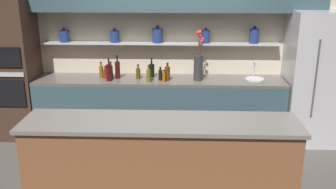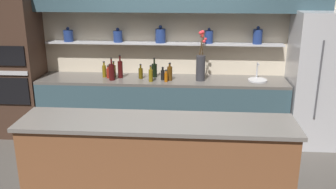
# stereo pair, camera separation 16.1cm
# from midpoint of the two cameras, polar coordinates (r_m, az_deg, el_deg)

# --- Properties ---
(ground_plane) EXTENTS (12.00, 12.00, 0.00)m
(ground_plane) POSITION_cam_midpoint_polar(r_m,az_deg,el_deg) (4.73, 0.23, -12.55)
(ground_plane) COLOR #4C4742
(back_wall_unit) EXTENTS (5.20, 0.44, 2.60)m
(back_wall_unit) POSITION_cam_midpoint_polar(r_m,az_deg,el_deg) (5.66, 1.33, 9.32)
(back_wall_unit) COLOR beige
(back_wall_unit) RESTS_ON ground_plane
(back_counter_unit) EXTENTS (3.65, 0.62, 0.92)m
(back_counter_unit) POSITION_cam_midpoint_polar(r_m,az_deg,el_deg) (5.66, -0.12, -2.08)
(back_counter_unit) COLOR #334C56
(back_counter_unit) RESTS_ON ground_plane
(island_counter) EXTENTS (2.74, 0.61, 1.02)m
(island_counter) POSITION_cam_midpoint_polar(r_m,az_deg,el_deg) (3.90, -0.45, -10.97)
(island_counter) COLOR brown
(island_counter) RESTS_ON ground_plane
(refrigerator) EXTENTS (0.88, 0.73, 1.92)m
(refrigerator) POSITION_cam_midpoint_polar(r_m,az_deg,el_deg) (5.77, 23.10, 2.06)
(refrigerator) COLOR #B7B7BC
(refrigerator) RESTS_ON ground_plane
(oven_tower) EXTENTS (0.63, 0.64, 2.18)m
(oven_tower) POSITION_cam_midpoint_polar(r_m,az_deg,el_deg) (6.03, -21.11, 4.18)
(oven_tower) COLOR #3D281E
(oven_tower) RESTS_ON ground_plane
(flower_vase) EXTENTS (0.14, 0.16, 0.72)m
(flower_vase) POSITION_cam_midpoint_polar(r_m,az_deg,el_deg) (5.41, 5.87, 4.48)
(flower_vase) COLOR #2D2D33
(flower_vase) RESTS_ON back_counter_unit
(sink_fixture) EXTENTS (0.27, 0.27, 0.25)m
(sink_fixture) POSITION_cam_midpoint_polar(r_m,az_deg,el_deg) (5.60, 14.29, 2.33)
(sink_fixture) COLOR #B7B7BC
(sink_fixture) RESTS_ON back_counter_unit
(bottle_wine_0) EXTENTS (0.08, 0.08, 0.33)m
(bottle_wine_0) POSITION_cam_midpoint_polar(r_m,az_deg,el_deg) (5.47, -7.74, 3.44)
(bottle_wine_0) COLOR #380C0C
(bottle_wine_0) RESTS_ON back_counter_unit
(bottle_wine_1) EXTENTS (0.08, 0.08, 0.29)m
(bottle_wine_1) POSITION_cam_midpoint_polar(r_m,az_deg,el_deg) (5.60, -1.27, 3.73)
(bottle_wine_1) COLOR black
(bottle_wine_1) RESTS_ON back_counter_unit
(bottle_wine_2) EXTENTS (0.07, 0.07, 0.34)m
(bottle_wine_2) POSITION_cam_midpoint_polar(r_m,az_deg,el_deg) (5.58, -6.46, 3.86)
(bottle_wine_2) COLOR #380C0C
(bottle_wine_2) RESTS_ON back_counter_unit
(bottle_spirit_3) EXTENTS (0.08, 0.08, 0.26)m
(bottle_spirit_3) POSITION_cam_midpoint_polar(r_m,az_deg,el_deg) (5.42, 1.16, 3.26)
(bottle_spirit_3) COLOR #4C2D0C
(bottle_spirit_3) RESTS_ON back_counter_unit
(bottle_sauce_4) EXTENTS (0.06, 0.06, 0.19)m
(bottle_sauce_4) POSITION_cam_midpoint_polar(r_m,az_deg,el_deg) (5.44, 0.04, 3.05)
(bottle_sauce_4) COLOR black
(bottle_sauce_4) RESTS_ON back_counter_unit
(bottle_sauce_5) EXTENTS (0.05, 0.05, 0.18)m
(bottle_sauce_5) POSITION_cam_midpoint_polar(r_m,az_deg,el_deg) (5.35, 0.56, 2.72)
(bottle_sauce_5) COLOR #9E4C0A
(bottle_sauce_5) RESTS_ON back_counter_unit
(bottle_oil_6) EXTENTS (0.06, 0.06, 0.24)m
(bottle_oil_6) POSITION_cam_midpoint_polar(r_m,az_deg,el_deg) (5.66, -8.88, 3.58)
(bottle_oil_6) COLOR brown
(bottle_oil_6) RESTS_ON back_counter_unit
(bottle_oil_7) EXTENTS (0.06, 0.06, 0.24)m
(bottle_oil_7) POSITION_cam_midpoint_polar(r_m,az_deg,el_deg) (5.36, -1.79, 2.98)
(bottle_oil_7) COLOR brown
(bottle_oil_7) RESTS_ON back_counter_unit
(bottle_sauce_8) EXTENTS (0.06, 0.06, 0.19)m
(bottle_sauce_8) POSITION_cam_midpoint_polar(r_m,az_deg,el_deg) (5.61, -8.26, 3.30)
(bottle_sauce_8) COLOR maroon
(bottle_sauce_8) RESTS_ON back_counter_unit
(bottle_oil_9) EXTENTS (0.06, 0.06, 0.24)m
(bottle_oil_9) POSITION_cam_midpoint_polar(r_m,az_deg,el_deg) (5.64, -7.45, 3.60)
(bottle_oil_9) COLOR #47380A
(bottle_oil_9) RESTS_ON back_counter_unit
(bottle_oil_10) EXTENTS (0.06, 0.06, 0.22)m
(bottle_oil_10) POSITION_cam_midpoint_polar(r_m,az_deg,el_deg) (5.53, -3.35, 3.29)
(bottle_oil_10) COLOR #47380A
(bottle_oil_10) RESTS_ON back_counter_unit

